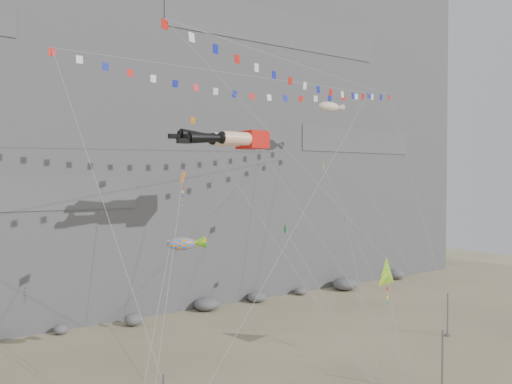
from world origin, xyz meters
TOP-DOWN VIEW (x-y plane):
  - ground at (0.00, 0.00)m, footprint 120.00×120.00m
  - cliff at (0.00, 32.00)m, footprint 80.00×28.00m
  - talus_boulders at (0.00, 17.00)m, footprint 60.00×3.00m
  - anchor_pole_center at (2.66, -8.44)m, footprint 0.12×0.12m
  - anchor_pole_right at (12.97, -1.49)m, footprint 0.12×0.12m
  - legs_kite at (-2.81, 7.71)m, footprint 9.85×16.72m
  - flag_banner_upper at (-1.12, 8.29)m, footprint 30.40×12.93m
  - flag_banner_lower at (1.60, 2.67)m, footprint 28.52×9.89m
  - harlequin_kite at (-8.73, 4.00)m, footprint 6.80×9.28m
  - fish_windsock at (-9.46, 2.69)m, footprint 7.24×7.04m
  - delta_kite at (4.51, -2.47)m, footprint 4.95×5.12m
  - blimp_windsock at (11.63, 11.92)m, footprint 3.83×13.80m
  - small_kite_a at (-5.17, 9.10)m, footprint 5.92×15.56m
  - small_kite_b at (8.25, 5.85)m, footprint 7.77×11.46m
  - small_kite_c at (-1.46, 1.88)m, footprint 1.16×10.83m
  - small_kite_d at (7.07, 7.36)m, footprint 4.32×14.37m

SIDE VIEW (x-z plane):
  - ground at x=0.00m, z-range 0.00..0.00m
  - talus_boulders at x=0.00m, z-range 0.00..1.20m
  - anchor_pole_right at x=12.97m, z-range 0.00..3.62m
  - anchor_pole_center at x=2.66m, z-range 0.00..4.03m
  - delta_kite at x=4.51m, z-range 1.90..10.52m
  - fish_windsock at x=-9.46m, z-range 2.90..14.97m
  - small_kite_b at x=8.25m, z-range 1.30..17.35m
  - small_kite_c at x=-1.46m, z-range 2.46..16.36m
  - harlequin_kite at x=-8.73m, z-range 4.85..21.64m
  - small_kite_d at x=7.07m, z-range 4.05..24.16m
  - legs_kite at x=-2.81m, z-range 5.13..27.76m
  - small_kite_a at x=-5.17m, z-range 5.67..29.55m
  - blimp_windsock at x=11.63m, z-range 8.43..32.84m
  - flag_banner_lower at x=1.60m, z-range 8.97..34.42m
  - flag_banner_upper at x=-1.12m, z-range 8.02..35.70m
  - cliff at x=0.00m, z-range 0.00..50.00m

